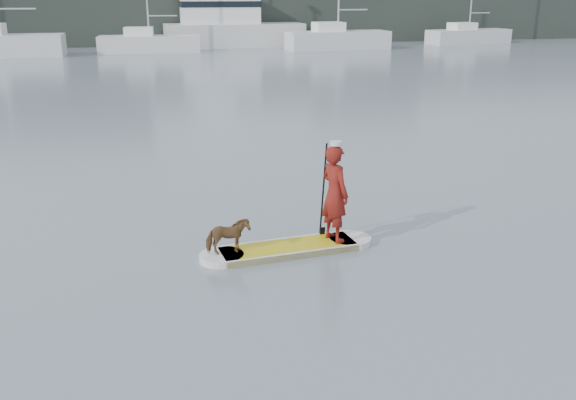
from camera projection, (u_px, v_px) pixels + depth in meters
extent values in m
plane|color=slate|center=(448.00, 325.00, 9.22)|extent=(140.00, 140.00, 0.00)
cube|color=gold|center=(288.00, 248.00, 11.79)|extent=(2.57, 1.06, 0.12)
cylinder|color=silver|center=(222.00, 257.00, 11.40)|extent=(0.80, 0.80, 0.12)
cylinder|color=silver|center=(350.00, 240.00, 12.18)|extent=(0.80, 0.80, 0.12)
cube|color=silver|center=(282.00, 241.00, 12.12)|extent=(2.49, 0.32, 0.12)
cube|color=silver|center=(295.00, 256.00, 11.46)|extent=(2.49, 0.32, 0.12)
imported|color=maroon|center=(335.00, 193.00, 11.77)|extent=(0.65, 0.78, 1.82)
cylinder|color=silver|center=(336.00, 143.00, 11.48)|extent=(0.22, 0.22, 0.07)
imported|color=#54361C|center=(228.00, 236.00, 11.32)|extent=(0.80, 0.44, 0.65)
cylinder|color=black|center=(323.00, 190.00, 12.04)|extent=(0.07, 0.30, 1.89)
cube|color=black|center=(322.00, 235.00, 12.32)|extent=(0.10, 0.03, 0.32)
cube|color=silver|center=(1.00, 46.00, 45.93)|extent=(8.70, 3.09, 1.55)
cylinder|color=#B7B7BC|center=(16.00, 9.00, 45.39)|extent=(2.66, 0.18, 0.11)
cube|color=silver|center=(150.00, 44.00, 49.16)|extent=(7.80, 2.99, 1.27)
cube|color=white|center=(139.00, 31.00, 48.76)|extent=(2.27, 1.83, 0.64)
cylinder|color=#B7B7BC|center=(162.00, 16.00, 48.66)|extent=(2.18, 0.27, 0.09)
cube|color=silver|center=(338.00, 40.00, 51.65)|extent=(8.37, 3.15, 1.44)
cube|color=white|center=(328.00, 27.00, 51.09)|extent=(2.41, 2.00, 0.72)
cylinder|color=#B7B7BC|center=(353.00, 10.00, 51.24)|extent=(2.47, 0.25, 0.10)
cube|color=silver|center=(468.00, 37.00, 57.28)|extent=(8.06, 3.64, 1.24)
cube|color=white|center=(462.00, 26.00, 56.70)|extent=(2.43, 1.97, 0.62)
cylinder|color=#B7B7BC|center=(480.00, 13.00, 57.04)|extent=(2.10, 0.46, 0.09)
cube|color=silver|center=(234.00, 35.00, 54.11)|extent=(11.64, 3.68, 1.90)
cube|color=white|center=(220.00, 9.00, 53.19)|extent=(6.41, 2.92, 2.32)
cube|color=black|center=(220.00, 4.00, 53.06)|extent=(6.53, 3.00, 0.48)
cube|color=black|center=(180.00, 9.00, 57.35)|extent=(90.00, 6.00, 6.00)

